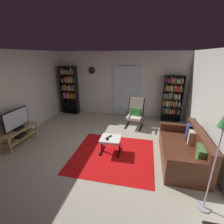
% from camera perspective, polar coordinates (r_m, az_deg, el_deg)
% --- Properties ---
extents(ground_plane, '(7.02, 7.02, 0.00)m').
position_cam_1_polar(ground_plane, '(4.50, -4.36, -13.52)').
color(ground_plane, '#B2AB97').
extents(wall_back, '(5.60, 0.06, 2.60)m').
position_cam_1_polar(wall_back, '(6.69, 2.49, 9.69)').
color(wall_back, silver).
rests_on(wall_back, ground).
extents(wall_left, '(0.06, 6.00, 2.60)m').
position_cam_1_polar(wall_left, '(5.37, -33.64, 3.92)').
color(wall_left, silver).
rests_on(wall_left, ground).
extents(wall_right, '(0.06, 6.00, 2.60)m').
position_cam_1_polar(wall_right, '(4.09, 34.31, -0.28)').
color(wall_right, silver).
rests_on(wall_right, ground).
extents(glass_door_panel, '(1.10, 0.01, 2.00)m').
position_cam_1_polar(glass_door_panel, '(6.63, 5.06, 7.34)').
color(glass_door_panel, silver).
extents(area_rug, '(2.06, 1.98, 0.01)m').
position_cam_1_polar(area_rug, '(4.32, 0.39, -14.93)').
color(area_rug, red).
rests_on(area_rug, ground).
extents(tv_stand, '(0.44, 1.16, 0.46)m').
position_cam_1_polar(tv_stand, '(5.38, -30.05, -6.72)').
color(tv_stand, tan).
rests_on(tv_stand, ground).
extents(television, '(0.20, 0.87, 0.58)m').
position_cam_1_polar(television, '(5.23, -30.83, -2.48)').
color(television, black).
rests_on(television, tv_stand).
extents(bookshelf_near_tv, '(0.69, 0.30, 2.01)m').
position_cam_1_polar(bookshelf_near_tv, '(7.18, -14.91, 8.65)').
color(bookshelf_near_tv, black).
rests_on(bookshelf_near_tv, ground).
extents(bookshelf_near_sofa, '(0.70, 0.30, 1.75)m').
position_cam_1_polar(bookshelf_near_sofa, '(6.51, 20.56, 4.95)').
color(bookshelf_near_sofa, black).
rests_on(bookshelf_near_sofa, ground).
extents(leather_sofa, '(0.90, 1.84, 0.80)m').
position_cam_1_polar(leather_sofa, '(4.32, 24.27, -12.23)').
color(leather_sofa, '#542A1A').
rests_on(leather_sofa, ground).
extents(lounge_armchair, '(0.64, 0.72, 1.02)m').
position_cam_1_polar(lounge_armchair, '(5.79, 8.26, 0.07)').
color(lounge_armchair, black).
rests_on(lounge_armchair, ground).
extents(ottoman, '(0.53, 0.49, 0.42)m').
position_cam_1_polar(ottoman, '(4.26, -0.52, -10.03)').
color(ottoman, white).
rests_on(ottoman, ground).
extents(tv_remote, '(0.10, 0.15, 0.02)m').
position_cam_1_polar(tv_remote, '(4.28, -0.85, -8.69)').
color(tv_remote, black).
rests_on(tv_remote, ottoman).
extents(cell_phone, '(0.12, 0.16, 0.01)m').
position_cam_1_polar(cell_phone, '(4.17, -1.72, -9.55)').
color(cell_phone, black).
rests_on(cell_phone, ottoman).
extents(floor_lamp_by_sofa, '(0.22, 0.22, 1.77)m').
position_cam_1_polar(floor_lamp_by_sofa, '(2.76, 34.49, -6.30)').
color(floor_lamp_by_sofa, '#A5A5AD').
rests_on(floor_lamp_by_sofa, ground).
extents(wall_clock, '(0.29, 0.03, 0.29)m').
position_cam_1_polar(wall_clock, '(6.83, -7.20, 14.42)').
color(wall_clock, silver).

